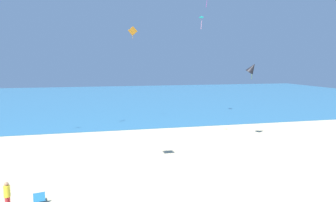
{
  "coord_description": "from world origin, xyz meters",
  "views": [
    {
      "loc": [
        -3.27,
        -6.24,
        6.72
      ],
      "look_at": [
        0.0,
        7.6,
        4.94
      ],
      "focal_mm": 31.7,
      "sensor_mm": 36.0,
      "label": 1
    }
  ],
  "objects_px": {
    "kite_black": "(252,68)",
    "person_8": "(7,194)",
    "beach_chair_far_right": "(39,198)",
    "kite_orange": "(133,31)",
    "kite_teal": "(202,17)"
  },
  "relations": [
    {
      "from": "beach_chair_far_right",
      "to": "kite_teal",
      "type": "distance_m",
      "value": 17.63
    },
    {
      "from": "beach_chair_far_right",
      "to": "kite_orange",
      "type": "bearing_deg",
      "value": -31.42
    },
    {
      "from": "kite_orange",
      "to": "kite_black",
      "type": "height_order",
      "value": "kite_orange"
    },
    {
      "from": "person_8",
      "to": "kite_black",
      "type": "bearing_deg",
      "value": 54.07
    },
    {
      "from": "beach_chair_far_right",
      "to": "kite_orange",
      "type": "xyz_separation_m",
      "value": [
        6.91,
        19.32,
        10.12
      ]
    },
    {
      "from": "person_8",
      "to": "kite_teal",
      "type": "height_order",
      "value": "kite_teal"
    },
    {
      "from": "kite_black",
      "to": "kite_teal",
      "type": "bearing_deg",
      "value": -179.78
    },
    {
      "from": "person_8",
      "to": "kite_teal",
      "type": "relative_size",
      "value": 1.3
    },
    {
      "from": "kite_orange",
      "to": "kite_black",
      "type": "distance_m",
      "value": 14.47
    },
    {
      "from": "kite_black",
      "to": "person_8",
      "type": "bearing_deg",
      "value": -151.6
    },
    {
      "from": "kite_teal",
      "to": "kite_black",
      "type": "bearing_deg",
      "value": 0.22
    },
    {
      "from": "kite_orange",
      "to": "kite_black",
      "type": "xyz_separation_m",
      "value": [
        9.12,
        -10.49,
        -4.03
      ]
    },
    {
      "from": "kite_orange",
      "to": "kite_teal",
      "type": "distance_m",
      "value": 11.4
    },
    {
      "from": "kite_orange",
      "to": "kite_teal",
      "type": "relative_size",
      "value": 1.24
    },
    {
      "from": "beach_chair_far_right",
      "to": "kite_black",
      "type": "distance_m",
      "value": 19.29
    }
  ]
}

